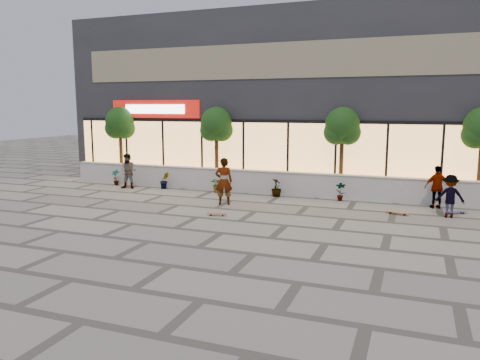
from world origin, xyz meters
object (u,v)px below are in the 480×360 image
(skateboard_left, at_px, (128,186))
(skateboard_right_near, at_px, (397,212))
(skater_right_far, at_px, (450,196))
(skater_left, at_px, (128,171))
(tree_mideast, at_px, (342,128))
(skateboard_center, at_px, (217,214))
(tree_west, at_px, (120,125))
(skateboard_right_far, at_px, (456,212))
(tree_midwest, at_px, (216,126))
(skater_center, at_px, (224,181))
(skater_right_near, at_px, (437,187))

(skateboard_left, distance_m, skateboard_right_near, 12.77)
(skater_right_far, xyz_separation_m, skateboard_left, (-14.41, 1.37, -0.69))
(skater_left, bearing_deg, tree_mideast, 0.64)
(skateboard_left, bearing_deg, skater_right_far, -15.38)
(skateboard_center, height_order, skateboard_right_near, skateboard_right_near)
(tree_west, distance_m, skateboard_right_near, 14.67)
(tree_mideast, distance_m, skateboard_left, 10.63)
(skateboard_right_far, bearing_deg, tree_midwest, 138.87)
(skater_center, distance_m, skater_left, 5.99)
(tree_mideast, distance_m, skater_right_near, 4.69)
(skater_right_near, relative_size, skateboard_center, 2.27)
(skater_left, xyz_separation_m, skateboard_left, (-0.31, 0.37, -0.77))
(tree_midwest, bearing_deg, skateboard_right_far, -11.52)
(skater_right_near, xyz_separation_m, skateboard_right_far, (0.66, -0.76, -0.76))
(skater_center, bearing_deg, tree_west, -48.98)
(tree_midwest, height_order, skateboard_left, tree_midwest)
(tree_mideast, height_order, skateboard_right_near, tree_mideast)
(tree_midwest, height_order, skater_left, tree_midwest)
(skateboard_left, xyz_separation_m, skateboard_right_near, (12.67, -1.55, 0.01))
(tree_midwest, xyz_separation_m, skater_left, (-3.81, -1.87, -2.14))
(tree_mideast, xyz_separation_m, skateboard_left, (-10.12, -1.50, -2.91))
(skateboard_center, bearing_deg, skater_left, 137.31)
(tree_midwest, height_order, tree_mideast, same)
(skater_right_near, bearing_deg, skater_center, -2.29)
(skateboard_left, bearing_deg, skateboard_center, -41.93)
(tree_west, relative_size, tree_midwest, 1.00)
(skater_right_near, height_order, skater_right_far, skater_right_near)
(tree_midwest, bearing_deg, skateboard_center, -66.50)
(tree_mideast, xyz_separation_m, skateboard_right_near, (2.55, -3.05, -2.90))
(tree_mideast, xyz_separation_m, skateboard_center, (-3.57, -5.59, -2.91))
(tree_west, distance_m, skateboard_right_far, 16.49)
(skater_center, bearing_deg, skateboard_center, 82.58)
(skateboard_right_near, xyz_separation_m, skateboard_right_far, (2.03, 0.90, -0.00))
(tree_west, distance_m, skateboard_center, 10.13)
(tree_west, xyz_separation_m, skateboard_left, (1.38, -1.50, -2.91))
(skateboard_center, xyz_separation_m, skateboard_right_near, (6.12, 2.54, 0.01))
(skater_right_near, height_order, skateboard_left, skater_right_near)
(tree_midwest, bearing_deg, skater_center, -62.51)
(skater_left, relative_size, skateboard_right_near, 1.97)
(skater_center, xyz_separation_m, skateboard_left, (-6.02, 2.16, -0.88))
(tree_west, relative_size, skater_center, 2.06)
(tree_mideast, relative_size, skateboard_left, 5.01)
(tree_midwest, xyz_separation_m, skateboard_right_near, (8.55, -3.05, -2.90))
(tree_midwest, height_order, skateboard_right_far, tree_midwest)
(tree_midwest, relative_size, skater_left, 2.31)
(skater_left, height_order, skater_right_near, skater_left)
(tree_west, relative_size, skater_left, 2.31)
(skater_right_far, bearing_deg, skateboard_right_near, 0.97)
(skater_right_near, bearing_deg, tree_west, -23.22)
(skater_center, xyz_separation_m, skateboard_right_far, (8.68, 1.50, -0.87))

